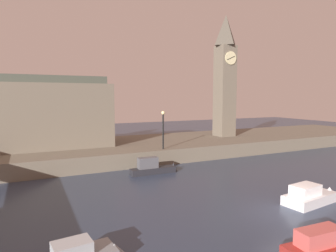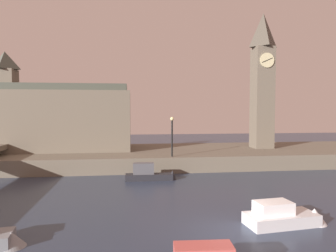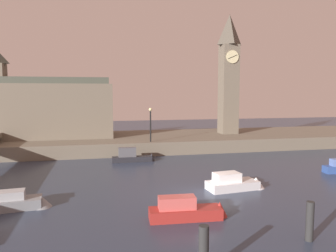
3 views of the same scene
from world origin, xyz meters
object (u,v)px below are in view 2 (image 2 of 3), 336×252
at_px(streetlamp, 172,132).
at_px(boat_barge_dark, 152,174).
at_px(boat_ferry_white, 289,216).
at_px(parliament_hall, 61,117).
at_px(clock_tower, 262,79).

xyz_separation_m(streetlamp, boat_barge_dark, (-2.12, -3.03, -3.38)).
bearing_deg(boat_ferry_white, parliament_hall, 127.68).
distance_m(clock_tower, parliament_hall, 23.46).
bearing_deg(streetlamp, clock_tower, 25.64).
distance_m(parliament_hall, boat_ferry_white, 26.41).
distance_m(clock_tower, streetlamp, 13.81).
bearing_deg(boat_ferry_white, boat_barge_dark, 120.31).
bearing_deg(parliament_hall, streetlamp, -29.83).
distance_m(streetlamp, boat_ferry_white, 14.91).
bearing_deg(boat_barge_dark, streetlamp, 55.09).
xyz_separation_m(parliament_hall, streetlamp, (11.66, -6.68, -1.26)).
height_order(streetlamp, boat_barge_dark, streetlamp).
height_order(clock_tower, parliament_hall, clock_tower).
height_order(clock_tower, boat_barge_dark, clock_tower).
xyz_separation_m(parliament_hall, boat_barge_dark, (9.54, -9.72, -4.64)).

